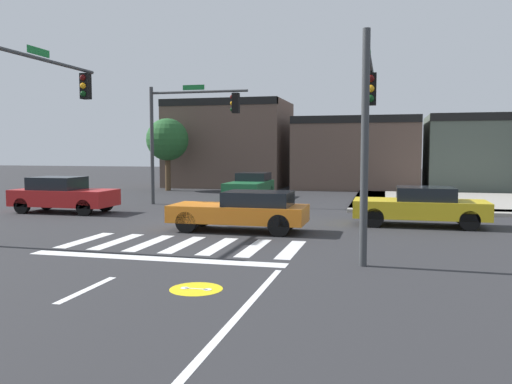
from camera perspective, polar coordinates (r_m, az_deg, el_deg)
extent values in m
plane|color=#2B2B2D|center=(19.43, -2.96, -3.42)|extent=(120.00, 120.00, 0.00)
cube|color=silver|center=(16.65, -18.04, -4.98)|extent=(0.42, 2.72, 0.01)
cube|color=silver|center=(16.13, -14.87, -5.22)|extent=(0.42, 2.72, 0.01)
cube|color=silver|center=(15.65, -11.49, -5.45)|extent=(0.42, 2.72, 0.01)
cube|color=silver|center=(15.24, -7.91, -5.68)|extent=(0.42, 2.72, 0.01)
cube|color=silver|center=(14.89, -4.15, -5.89)|extent=(0.42, 2.72, 0.01)
cube|color=silver|center=(14.60, -0.21, -6.09)|extent=(0.42, 2.72, 0.01)
cube|color=silver|center=(14.38, 3.86, -6.26)|extent=(0.42, 2.72, 0.01)
cube|color=white|center=(13.44, -11.11, -7.11)|extent=(6.80, 0.50, 0.01)
cube|color=white|center=(10.87, -17.92, -10.06)|extent=(0.16, 2.00, 0.01)
cylinder|color=yellow|center=(10.47, -6.53, -10.44)|extent=(1.05, 1.05, 0.01)
cylinder|color=white|center=(10.55, -7.75, -10.31)|extent=(0.17, 0.17, 0.00)
cylinder|color=white|center=(10.39, -5.30, -10.52)|extent=(0.17, 0.17, 0.00)
cube|color=white|center=(10.46, -6.53, -10.41)|extent=(0.47, 0.04, 0.00)
cube|color=#9E998E|center=(24.00, 22.00, -2.04)|extent=(10.00, 1.60, 0.15)
cube|color=#9E998E|center=(28.54, 12.27, -0.80)|extent=(1.60, 10.00, 0.15)
cube|color=#9E998E|center=(28.73, 20.67, -0.96)|extent=(10.00, 10.00, 0.15)
cube|color=brown|center=(39.32, -2.86, 5.22)|extent=(8.49, 6.46, 6.27)
cube|color=black|center=(36.58, -4.27, 9.79)|extent=(8.49, 0.50, 0.50)
cube|color=brown|center=(37.89, 10.91, 4.16)|extent=(8.40, 6.86, 4.94)
cube|color=black|center=(34.72, 10.68, 7.80)|extent=(8.40, 0.50, 0.50)
cube|color=#4C564C|center=(38.19, 23.52, 3.90)|extent=(7.34, 6.50, 4.99)
cube|color=black|center=(35.24, 24.46, 7.50)|extent=(7.34, 0.50, 0.50)
cylinder|color=#383A3D|center=(19.03, -22.04, 13.18)|extent=(0.12, 5.80, 0.12)
cube|color=black|center=(20.94, -18.06, 10.88)|extent=(0.32, 0.32, 0.95)
sphere|color=#470A0A|center=(20.83, -18.33, 11.73)|extent=(0.22, 0.22, 0.22)
sphere|color=orange|center=(20.80, -18.31, 10.92)|extent=(0.22, 0.22, 0.22)
sphere|color=#0C3814|center=(20.77, -18.29, 10.11)|extent=(0.22, 0.22, 0.22)
cube|color=#197233|center=(18.84, -22.60, 13.93)|extent=(0.03, 1.10, 0.24)
cylinder|color=#383A3D|center=(26.63, -11.25, 4.93)|extent=(0.18, 0.18, 5.81)
cylinder|color=#383A3D|center=(25.83, -6.29, 10.78)|extent=(4.94, 0.12, 0.12)
cube|color=black|center=(25.19, -2.22, 9.65)|extent=(0.32, 0.32, 0.95)
sphere|color=#470A0A|center=(25.26, -2.60, 10.30)|extent=(0.22, 0.22, 0.22)
sphere|color=orange|center=(25.24, -2.59, 9.64)|extent=(0.22, 0.22, 0.22)
sphere|color=#0C3814|center=(25.21, -2.59, 8.97)|extent=(0.22, 0.22, 0.22)
cube|color=#197233|center=(25.94, -6.82, 11.24)|extent=(1.10, 0.03, 0.24)
cylinder|color=#383A3D|center=(12.34, 11.75, 4.59)|extent=(0.18, 0.18, 5.46)
cylinder|color=#383A3D|center=(15.05, 12.29, 13.64)|extent=(0.12, 5.04, 0.12)
cube|color=black|center=(16.36, 12.40, 10.87)|extent=(0.32, 0.32, 0.95)
sphere|color=#470A0A|center=(16.22, 12.40, 11.97)|extent=(0.22, 0.22, 0.22)
sphere|color=orange|center=(16.19, 12.38, 10.94)|extent=(0.22, 0.22, 0.22)
sphere|color=#0C3814|center=(16.16, 12.36, 9.90)|extent=(0.22, 0.22, 0.22)
cube|color=#197233|center=(14.84, 12.27, 14.64)|extent=(0.03, 1.10, 0.24)
cube|color=orange|center=(17.50, -1.93, -2.34)|extent=(4.54, 1.77, 0.56)
cube|color=black|center=(17.27, 0.25, -0.72)|extent=(2.17, 1.56, 0.47)
cylinder|color=black|center=(17.29, -7.57, -3.28)|extent=(0.71, 0.22, 0.71)
cylinder|color=black|center=(18.73, -5.83, -2.65)|extent=(0.71, 0.22, 0.71)
cylinder|color=black|center=(16.42, 2.52, -3.66)|extent=(0.71, 0.22, 0.71)
cylinder|color=black|center=(17.93, 3.50, -2.96)|extent=(0.71, 0.22, 0.71)
cube|color=gold|center=(19.57, 17.38, -1.76)|extent=(4.60, 1.83, 0.61)
cube|color=black|center=(19.54, 17.97, -0.18)|extent=(1.98, 1.61, 0.48)
cylinder|color=black|center=(20.55, 21.59, -2.34)|extent=(0.68, 0.22, 0.68)
cylinder|color=black|center=(18.97, 22.23, -2.92)|extent=(0.68, 0.22, 0.68)
cylinder|color=black|center=(20.37, 12.83, -2.19)|extent=(0.68, 0.22, 0.68)
cylinder|color=black|center=(18.77, 12.73, -2.76)|extent=(0.68, 0.22, 0.68)
cube|color=red|center=(24.13, -20.14, -0.57)|extent=(4.38, 1.88, 0.70)
cube|color=black|center=(24.27, -20.81, 0.91)|extent=(2.04, 1.66, 0.54)
cylinder|color=black|center=(24.08, -16.07, -1.23)|extent=(0.68, 0.22, 0.68)
cylinder|color=black|center=(22.66, -18.17, -1.63)|extent=(0.68, 0.22, 0.68)
cylinder|color=black|center=(25.69, -21.83, -1.02)|extent=(0.68, 0.22, 0.68)
cylinder|color=black|center=(24.37, -24.11, -1.38)|extent=(0.68, 0.22, 0.68)
cube|color=#1E6638|center=(29.28, -0.74, 0.50)|extent=(1.93, 4.37, 0.66)
cube|color=black|center=(30.20, -0.27, 1.69)|extent=(1.70, 1.94, 0.46)
cylinder|color=black|center=(27.66, 0.19, -0.37)|extent=(0.22, 0.63, 0.63)
cylinder|color=black|center=(28.11, -3.19, -0.29)|extent=(0.22, 0.63, 0.63)
cylinder|color=black|center=(30.54, 1.52, 0.10)|extent=(0.22, 0.63, 0.63)
cylinder|color=black|center=(30.96, -1.57, 0.16)|extent=(0.22, 0.63, 0.63)
cylinder|color=#4C3823|center=(35.37, -9.57, 2.42)|extent=(0.36, 0.36, 2.80)
sphere|color=#235628|center=(35.35, -9.62, 5.66)|extent=(2.80, 2.80, 2.80)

